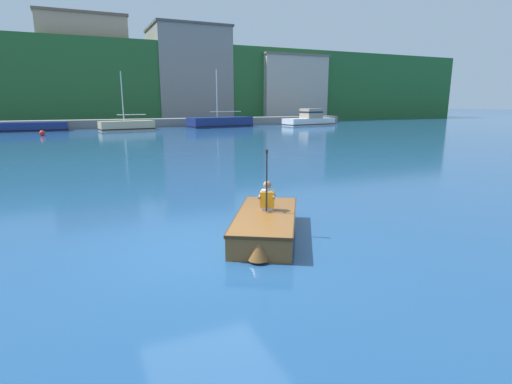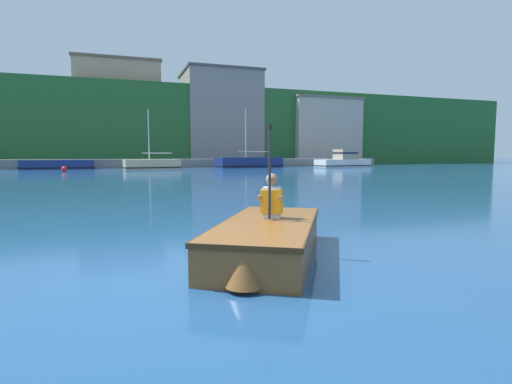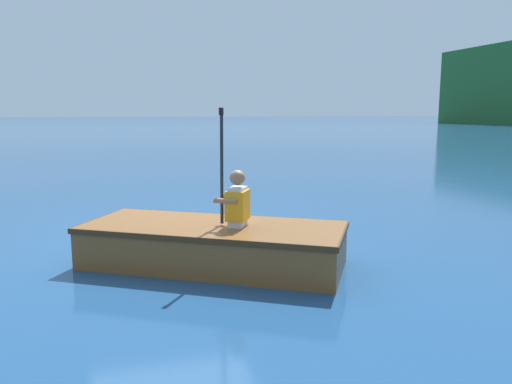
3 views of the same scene
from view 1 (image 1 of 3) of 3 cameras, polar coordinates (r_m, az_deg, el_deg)
The scene contains 13 objects.
ground_plane at distance 7.58m, azimuth -6.72°, elevation -8.25°, with size 300.00×300.00×0.00m, color navy.
shoreline_ridge at distance 63.57m, azimuth -22.80°, elevation 13.96°, with size 120.00×20.00×10.35m.
waterfront_warehouse_left at distance 59.12m, azimuth -23.14°, elevation 15.55°, with size 10.62×9.37×13.31m.
waterfront_office_block_center at distance 60.22m, azimuth -9.59°, elevation 16.10°, with size 10.37×9.88×12.92m.
waterfront_apartment_right at distance 63.38m, azimuth 4.53°, elevation 14.55°, with size 10.54×6.95×9.60m.
marina_dock at distance 46.47m, azimuth -21.68°, elevation 9.03°, with size 60.04×2.40×0.90m.
moored_boat_dock_west_end at distance 44.00m, azimuth -29.37°, elevation 8.09°, with size 6.31×2.14×0.87m.
moored_boat_dock_west_inner at distance 45.19m, azimuth -5.13°, elevation 9.87°, with size 7.51×3.65×6.21m.
moored_boat_dock_center_near at distance 49.29m, azimuth 7.66°, elevation 10.23°, with size 6.93×3.35×1.98m.
moored_boat_dock_east_inner at distance 41.79m, azimuth -17.96°, elevation 8.99°, with size 5.40×2.46×5.62m.
rowboat_foreground at distance 8.18m, azimuth 1.39°, elevation -4.59°, with size 2.51×3.13×0.47m.
person_paddler at distance 8.36m, azimuth 1.61°, elevation -0.69°, with size 0.44×0.44×1.30m.
channel_buoy at distance 37.67m, azimuth -28.23°, elevation 7.43°, with size 0.44×0.44×0.72m.
Camera 1 is at (-2.05, -6.78, 2.69)m, focal length 28.00 mm.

